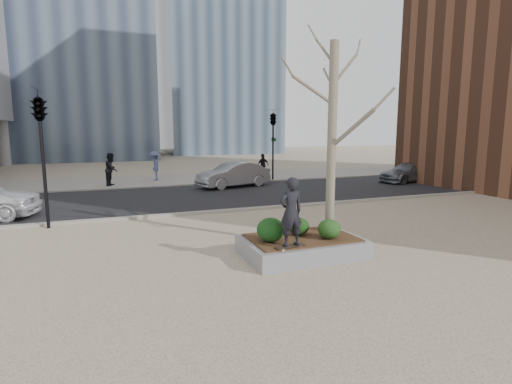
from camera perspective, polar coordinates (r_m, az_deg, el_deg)
name	(u,v)px	position (r m, az deg, el deg)	size (l,w,h in m)	color
ground	(266,259)	(10.17, 1.43, -9.62)	(120.00, 120.00, 0.00)	tan
street	(187,197)	(19.54, -9.83, -0.72)	(60.00, 8.00, 0.02)	black
far_sidewalk	(165,180)	(26.37, -12.81, 1.67)	(60.00, 6.00, 0.02)	gray
planter	(302,247)	(10.51, 6.53, -7.77)	(3.00, 2.00, 0.45)	gray
planter_mulch	(302,238)	(10.44, 6.55, -6.49)	(2.70, 1.70, 0.04)	#382314
sycamore_tree	(333,108)	(10.84, 10.91, 11.70)	(2.80, 2.80, 6.60)	gray
shrub_left	(271,230)	(9.88, 2.13, -5.41)	(0.70, 0.70, 0.60)	#103310
shrub_middle	(299,226)	(10.57, 6.12, -4.89)	(0.54, 0.54, 0.46)	black
shrub_right	(329,229)	(10.33, 10.43, -5.22)	(0.58, 0.58, 0.50)	#123A16
skateboard	(290,247)	(9.52, 4.93, -7.87)	(0.78, 0.20, 0.07)	black
skateboarder	(291,212)	(9.31, 5.00, -2.85)	(0.59, 0.39, 1.63)	black
car_silver	(233,175)	(22.57, -3.25, 2.49)	(1.47, 4.22, 1.39)	#93969A
car_third	(408,172)	(26.50, 20.94, 2.64)	(1.65, 4.07, 1.18)	slate
pedestrian_a	(111,169)	(24.52, -19.95, 3.07)	(0.92, 0.71, 1.89)	black
pedestrian_b	(155,166)	(26.30, -14.26, 3.65)	(1.20, 0.69, 1.85)	#46527F
pedestrian_c	(263,165)	(27.36, 1.00, 3.84)	(0.93, 0.39, 1.59)	black
traffic_light_near	(43,160)	(14.66, -28.12, 4.02)	(0.60, 2.48, 4.50)	black
traffic_light_far	(273,145)	(25.65, 2.44, 6.70)	(0.60, 2.48, 4.50)	black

